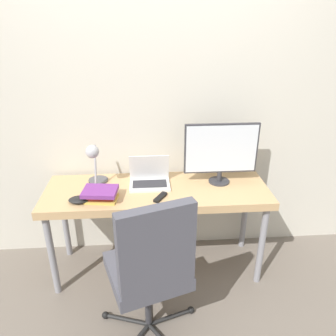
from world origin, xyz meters
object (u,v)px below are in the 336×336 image
(game_controller, at_px, (79,200))
(laptop, at_px, (150,179))
(monitor, at_px, (221,151))
(office_chair, at_px, (151,266))
(book_stack, at_px, (101,194))
(desk_lamp, at_px, (94,161))

(game_controller, bearing_deg, laptop, 25.24)
(game_controller, bearing_deg, monitor, 12.86)
(laptop, xyz_separation_m, office_chair, (-0.01, -0.74, -0.20))
(monitor, height_order, game_controller, monitor)
(office_chair, relative_size, game_controller, 7.23)
(monitor, relative_size, book_stack, 2.18)
(office_chair, distance_m, game_controller, 0.72)
(book_stack, distance_m, game_controller, 0.15)
(office_chair, bearing_deg, book_stack, 121.96)
(game_controller, bearing_deg, book_stack, 10.63)
(laptop, xyz_separation_m, desk_lamp, (-0.40, -0.01, 0.17))
(office_chair, bearing_deg, monitor, 53.39)
(monitor, height_order, desk_lamp, monitor)
(monitor, distance_m, desk_lamp, 0.94)
(desk_lamp, distance_m, book_stack, 0.26)
(laptop, relative_size, desk_lamp, 0.86)
(laptop, xyz_separation_m, game_controller, (-0.49, -0.23, -0.03))
(desk_lamp, xyz_separation_m, game_controller, (-0.09, -0.22, -0.20))
(desk_lamp, relative_size, book_stack, 1.38)
(desk_lamp, height_order, book_stack, desk_lamp)
(book_stack, relative_size, game_controller, 1.74)
(laptop, relative_size, game_controller, 2.08)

